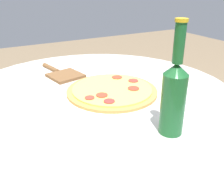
# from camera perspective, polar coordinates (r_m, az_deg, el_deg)

# --- Properties ---
(table) EXTENTS (1.04, 1.04, 0.72)m
(table) POSITION_cam_1_polar(r_m,az_deg,el_deg) (0.98, -3.69, -8.35)
(table) COLOR silver
(table) RESTS_ON ground_plane
(pizza) EXTENTS (0.33, 0.33, 0.02)m
(pizza) POSITION_cam_1_polar(r_m,az_deg,el_deg) (0.91, 0.02, -0.71)
(pizza) COLOR #C68E47
(pizza) RESTS_ON table
(beer_bottle) EXTENTS (0.06, 0.06, 0.30)m
(beer_bottle) POSITION_cam_1_polar(r_m,az_deg,el_deg) (0.65, 13.94, -1.71)
(beer_bottle) COLOR #195628
(beer_bottle) RESTS_ON table
(pizza_paddle) EXTENTS (0.27, 0.15, 0.02)m
(pizza_paddle) POSITION_cam_1_polar(r_m,az_deg,el_deg) (1.11, -11.42, 2.99)
(pizza_paddle) COLOR brown
(pizza_paddle) RESTS_ON table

